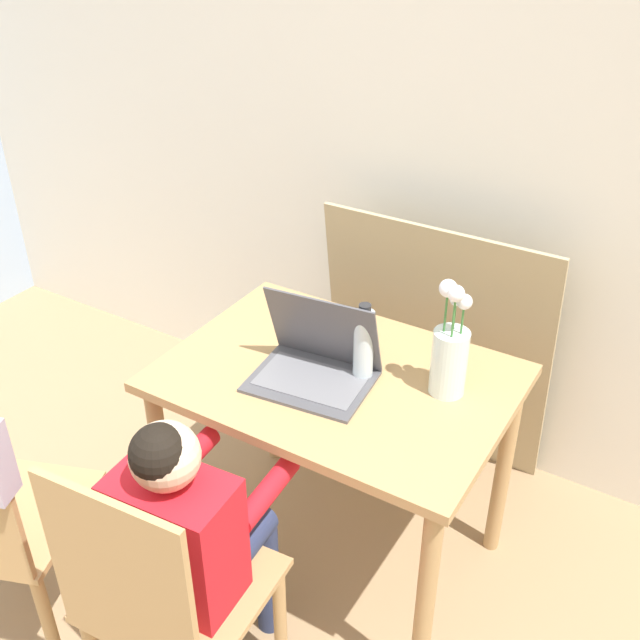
# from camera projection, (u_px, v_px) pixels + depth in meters

# --- Properties ---
(wall_back) EXTENTS (6.40, 0.05, 2.50)m
(wall_back) POSITION_uv_depth(u_px,v_px,m) (421.00, 117.00, 2.47)
(wall_back) COLOR white
(wall_back) RESTS_ON ground_plane
(dining_table) EXTENTS (0.98, 0.69, 0.73)m
(dining_table) POSITION_uv_depth(u_px,v_px,m) (337.00, 404.00, 2.18)
(dining_table) COLOR tan
(dining_table) RESTS_ON ground_plane
(chair_occupied) EXTENTS (0.43, 0.43, 0.91)m
(chair_occupied) POSITION_uv_depth(u_px,v_px,m) (165.00, 601.00, 1.78)
(chair_occupied) COLOR tan
(chair_occupied) RESTS_ON ground_plane
(person_seated) EXTENTS (0.33, 0.44, 0.95)m
(person_seated) POSITION_uv_depth(u_px,v_px,m) (193.00, 526.00, 1.81)
(person_seated) COLOR red
(person_seated) RESTS_ON ground_plane
(laptop) EXTENTS (0.35, 0.28, 0.25)m
(laptop) POSITION_uv_depth(u_px,v_px,m) (316.00, 360.00, 2.08)
(laptop) COLOR #4C4C51
(laptop) RESTS_ON dining_table
(flower_vase) EXTENTS (0.10, 0.10, 0.34)m
(flower_vase) POSITION_uv_depth(u_px,v_px,m) (450.00, 353.00, 1.99)
(flower_vase) COLOR silver
(flower_vase) RESTS_ON dining_table
(water_bottle) EXTENTS (0.06, 0.06, 0.23)m
(water_bottle) POSITION_uv_depth(u_px,v_px,m) (364.00, 344.00, 2.05)
(water_bottle) COLOR silver
(water_bottle) RESTS_ON dining_table
(cardboard_panel) EXTENTS (0.84, 0.15, 0.96)m
(cardboard_panel) POSITION_uv_depth(u_px,v_px,m) (434.00, 344.00, 2.70)
(cardboard_panel) COLOR tan
(cardboard_panel) RESTS_ON ground_plane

